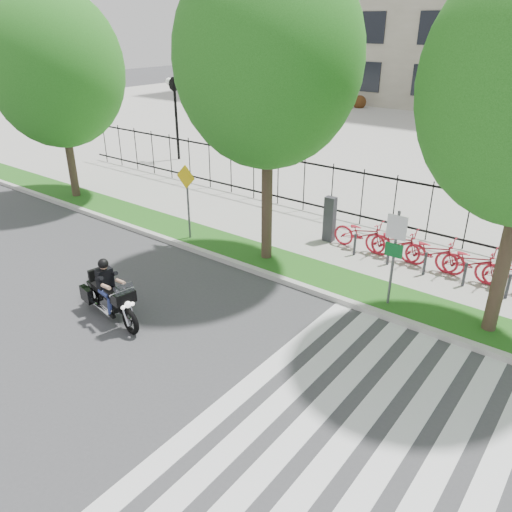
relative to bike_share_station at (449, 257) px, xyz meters
The scene contains 14 objects.
ground 8.15m from the bike_share_station, 117.58° to the right, with size 120.00×120.00×0.00m, color #3D3D40.
curb 4.91m from the bike_share_station, 140.51° to the right, with size 60.00×0.20×0.15m, color #B7B6AD.
grass_verge 4.42m from the bike_share_station, 149.12° to the right, with size 60.00×1.50×0.15m, color #1B5A16.
sidewalk 3.82m from the bike_share_station, behind, with size 60.00×3.50×0.15m, color #A4A299.
plaza 18.20m from the bike_share_station, 101.93° to the left, with size 80.00×34.00×0.10m, color #A4A299.
crosswalk_stripes 7.31m from the bike_share_station, 81.59° to the right, with size 5.70×8.00×0.01m, color silver, non-canonical shape.
iron_fence 4.29m from the bike_share_station, 151.97° to the left, with size 30.00×0.06×2.00m, color black, non-canonical shape.
lamp_post_left 16.67m from the bike_share_station, 163.06° to the left, with size 1.06×0.70×4.25m.
street_tree_0 15.45m from the bike_share_station, behind, with size 5.07×5.07×7.87m.
street_tree_1 7.38m from the bike_share_station, 154.78° to the right, with size 5.00×5.00×8.56m.
bike_share_station is the anchor object (origin of this frame).
sign_pole_regulatory 2.90m from the bike_share_station, 103.54° to the right, with size 0.50×0.09×2.50m.
sign_pole_warning 8.19m from the bike_share_station, 161.22° to the right, with size 0.78×0.09×2.49m.
motorcycle_rider 9.30m from the bike_share_station, 129.03° to the right, with size 2.45×0.93×1.90m.
Camera 1 is at (7.20, -6.27, 6.69)m, focal length 35.00 mm.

